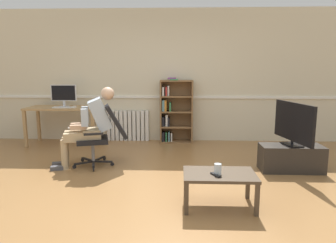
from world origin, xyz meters
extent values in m
plane|color=olive|center=(0.00, 0.00, 0.00)|extent=(18.00, 18.00, 0.00)
cube|color=beige|center=(0.00, 2.65, 1.35)|extent=(12.00, 0.10, 2.70)
cube|color=white|center=(0.00, 2.58, 0.92)|extent=(12.00, 0.03, 0.05)
cube|color=tan|center=(-2.63, 1.87, 0.36)|extent=(0.06, 0.06, 0.72)
cube|color=tan|center=(-1.32, 1.87, 0.36)|extent=(0.06, 0.06, 0.72)
cube|color=tan|center=(-1.32, 2.43, 0.36)|extent=(0.06, 0.06, 0.72)
cube|color=tan|center=(-2.63, 2.43, 0.36)|extent=(0.06, 0.06, 0.72)
cube|color=tan|center=(-1.97, 2.15, 0.74)|extent=(1.39, 0.65, 0.04)
cube|color=silver|center=(-1.98, 2.21, 0.76)|extent=(0.18, 0.14, 0.01)
cube|color=silver|center=(-1.98, 2.23, 0.82)|extent=(0.04, 0.02, 0.10)
cube|color=silver|center=(-1.98, 2.23, 1.03)|extent=(0.51, 0.02, 0.32)
cube|color=black|center=(-1.98, 2.22, 1.03)|extent=(0.47, 0.00, 0.29)
cube|color=white|center=(-1.94, 2.01, 0.77)|extent=(0.37, 0.12, 0.02)
cube|color=white|center=(-1.71, 2.03, 0.77)|extent=(0.06, 0.10, 0.03)
cube|color=brown|center=(-0.06, 2.42, 0.64)|extent=(0.03, 0.28, 1.28)
cube|color=brown|center=(0.58, 2.42, 0.64)|extent=(0.03, 0.28, 1.28)
cube|color=brown|center=(0.26, 2.56, 0.64)|extent=(0.63, 0.02, 1.28)
cube|color=brown|center=(0.26, 2.42, 0.01)|extent=(0.60, 0.28, 0.03)
cube|color=brown|center=(0.26, 2.42, 0.33)|extent=(0.60, 0.28, 0.03)
cube|color=brown|center=(0.26, 2.42, 0.64)|extent=(0.60, 0.28, 0.03)
cube|color=brown|center=(0.26, 2.42, 0.95)|extent=(0.60, 0.28, 0.03)
cube|color=brown|center=(0.26, 2.42, 1.26)|extent=(0.60, 0.28, 0.03)
cube|color=black|center=(-0.01, 2.41, 0.12)|extent=(0.05, 0.19, 0.19)
cube|color=black|center=(-0.01, 2.42, 0.44)|extent=(0.05, 0.19, 0.19)
cube|color=#6699A3|center=(-0.01, 2.42, 0.76)|extent=(0.05, 0.19, 0.22)
cube|color=white|center=(-0.01, 2.41, 1.05)|extent=(0.04, 0.19, 0.17)
cube|color=#38844C|center=(0.05, 2.41, 0.12)|extent=(0.03, 0.19, 0.19)
cube|color=white|center=(0.06, 2.43, 0.46)|extent=(0.04, 0.19, 0.24)
cube|color=orange|center=(0.04, 2.43, 0.76)|extent=(0.04, 0.19, 0.22)
cube|color=red|center=(0.06, 2.41, 1.05)|extent=(0.03, 0.19, 0.18)
cube|color=#6699A3|center=(0.11, 2.42, 0.13)|extent=(0.03, 0.19, 0.19)
cube|color=black|center=(0.10, 2.43, 0.43)|extent=(0.04, 0.19, 0.18)
cube|color=#38844C|center=(0.13, 2.41, 0.74)|extent=(0.03, 0.19, 0.18)
cube|color=white|center=(0.10, 2.44, 1.06)|extent=(0.03, 0.19, 0.20)
cube|color=white|center=(0.16, 2.43, 0.12)|extent=(0.03, 0.19, 0.17)
cube|color=#38844C|center=(0.21, 2.38, 1.29)|extent=(0.16, 0.22, 0.02)
cube|color=#89428E|center=(0.16, 2.43, 1.31)|extent=(0.16, 0.22, 0.02)
cube|color=white|center=(-1.18, 2.54, 0.32)|extent=(0.07, 0.08, 0.64)
cube|color=white|center=(-1.08, 2.54, 0.32)|extent=(0.07, 0.08, 0.64)
cube|color=white|center=(-0.99, 2.54, 0.32)|extent=(0.07, 0.08, 0.64)
cube|color=white|center=(-0.90, 2.54, 0.32)|extent=(0.07, 0.08, 0.64)
cube|color=white|center=(-0.81, 2.54, 0.32)|extent=(0.07, 0.08, 0.64)
cube|color=white|center=(-0.72, 2.54, 0.32)|extent=(0.07, 0.08, 0.64)
cube|color=white|center=(-0.63, 2.54, 0.32)|extent=(0.07, 0.08, 0.64)
cube|color=white|center=(-0.54, 2.54, 0.32)|extent=(0.07, 0.08, 0.64)
cube|color=white|center=(-0.45, 2.54, 0.32)|extent=(0.07, 0.08, 0.64)
cube|color=white|center=(-0.36, 2.54, 0.32)|extent=(0.07, 0.08, 0.64)
cube|color=black|center=(-0.98, 0.65, 0.07)|extent=(0.12, 0.30, 0.02)
cylinder|color=black|center=(-0.94, 0.51, 0.03)|extent=(0.04, 0.06, 0.06)
cube|color=black|center=(-0.87, 0.79, 0.07)|extent=(0.30, 0.05, 0.02)
cylinder|color=black|center=(-0.72, 0.78, 0.03)|extent=(0.06, 0.02, 0.06)
cube|color=black|center=(-0.97, 0.94, 0.07)|extent=(0.14, 0.29, 0.02)
cylinder|color=black|center=(-0.92, 1.08, 0.03)|extent=(0.04, 0.06, 0.06)
cube|color=black|center=(-1.14, 0.89, 0.07)|extent=(0.26, 0.21, 0.02)
cylinder|color=black|center=(-1.26, 0.98, 0.03)|extent=(0.06, 0.05, 0.06)
cube|color=black|center=(-1.15, 0.71, 0.07)|extent=(0.27, 0.20, 0.02)
cylinder|color=black|center=(-1.27, 0.63, 0.03)|extent=(0.06, 0.05, 0.06)
cylinder|color=gray|center=(-1.02, 0.79, 0.23)|extent=(0.05, 0.05, 0.30)
cube|color=black|center=(-1.02, 0.79, 0.41)|extent=(0.57, 0.57, 0.07)
cube|color=black|center=(-0.67, 0.89, 0.69)|extent=(0.43, 0.51, 0.52)
cube|color=black|center=(-1.07, 1.05, 0.56)|extent=(0.28, 0.12, 0.03)
cube|color=black|center=(-0.93, 0.55, 0.56)|extent=(0.28, 0.12, 0.03)
cube|color=tan|center=(-1.02, 0.79, 0.52)|extent=(0.34, 0.40, 0.14)
cube|color=#A3B2C1|center=(-0.90, 0.83, 0.81)|extent=(0.44, 0.43, 0.52)
sphere|color=#D6A884|center=(-0.78, 0.86, 1.13)|extent=(0.20, 0.20, 0.20)
cube|color=white|center=(-1.29, 0.72, 0.62)|extent=(0.15, 0.08, 0.02)
cube|color=tan|center=(-1.25, 0.83, 0.49)|extent=(0.44, 0.24, 0.13)
cylinder|color=tan|center=(-1.45, 0.78, 0.23)|extent=(0.10, 0.10, 0.46)
cube|color=#4C4C51|center=(-1.55, 0.75, 0.03)|extent=(0.24, 0.15, 0.06)
cube|color=tan|center=(-1.19, 0.64, 0.49)|extent=(0.44, 0.24, 0.13)
cylinder|color=tan|center=(-1.40, 0.59, 0.23)|extent=(0.10, 0.10, 0.46)
cube|color=#4C4C51|center=(-1.49, 0.56, 0.03)|extent=(0.24, 0.15, 0.06)
cube|color=#A3B2C1|center=(-1.16, 0.92, 0.79)|extent=(0.12, 0.10, 0.26)
cube|color=#D6A884|center=(-1.24, 0.83, 0.64)|extent=(0.25, 0.13, 0.07)
cube|color=#A3B2C1|center=(-1.07, 0.61, 0.79)|extent=(0.12, 0.10, 0.26)
cube|color=#D6A884|center=(-1.19, 0.65, 0.64)|extent=(0.25, 0.13, 0.07)
cube|color=#2D2823|center=(1.98, 0.66, 0.19)|extent=(0.90, 0.39, 0.39)
cube|color=black|center=(1.98, 0.66, 0.40)|extent=(0.26, 0.35, 0.02)
cylinder|color=black|center=(1.98, 0.66, 0.43)|extent=(0.04, 0.04, 0.05)
cube|color=black|center=(1.98, 0.66, 0.74)|extent=(0.23, 0.98, 0.56)
cube|color=#B7D1F9|center=(2.01, 0.67, 0.74)|extent=(0.19, 0.91, 0.52)
cube|color=#4C3D2D|center=(0.41, -0.81, 0.17)|extent=(0.04, 0.04, 0.35)
cube|color=#4C3D2D|center=(1.13, -0.81, 0.17)|extent=(0.04, 0.04, 0.35)
cube|color=#4C3D2D|center=(1.13, -0.37, 0.17)|extent=(0.04, 0.04, 0.35)
cube|color=#4C3D2D|center=(0.41, -0.37, 0.17)|extent=(0.04, 0.04, 0.35)
cube|color=#4C3D2D|center=(0.77, -0.59, 0.36)|extent=(0.78, 0.50, 0.03)
cylinder|color=silver|center=(0.74, -0.64, 0.44)|extent=(0.08, 0.08, 0.12)
cube|color=black|center=(0.72, -0.68, 0.39)|extent=(0.10, 0.15, 0.02)
camera|label=1|loc=(0.34, -3.85, 1.50)|focal=33.16mm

